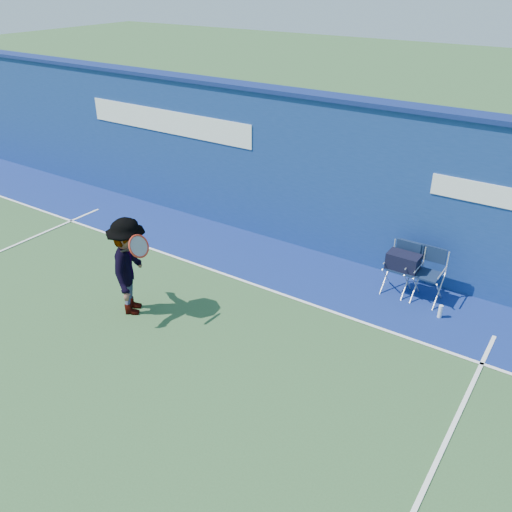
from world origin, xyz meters
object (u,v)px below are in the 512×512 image
Objects in this scene: tennis_player at (130,267)px; directors_chair_left at (402,273)px; directors_chair_right at (423,284)px; water_bottle at (440,312)px.

directors_chair_left is at bearing 40.70° from tennis_player.
directors_chair_left is 0.55× the size of tennis_player.
directors_chair_right reaches higher than water_bottle.
directors_chair_right is at bearing 138.10° from water_bottle.
tennis_player reaches higher than water_bottle.
tennis_player is at bearing -142.10° from directors_chair_right.
water_bottle is at bearing -41.90° from directors_chair_right.
directors_chair_right is 4.96m from tennis_player.
water_bottle is 5.12m from tennis_player.
water_bottle is at bearing 31.34° from tennis_player.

